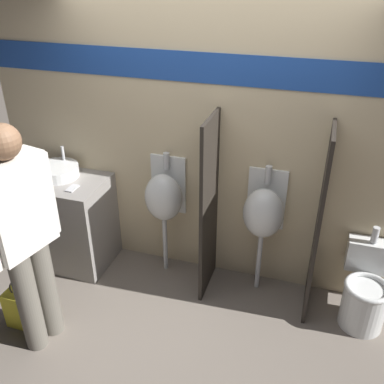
% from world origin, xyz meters
% --- Properties ---
extents(ground_plane, '(16.00, 16.00, 0.00)m').
position_xyz_m(ground_plane, '(0.00, 0.00, 0.00)').
color(ground_plane, '#70665B').
extents(display_wall, '(4.05, 0.07, 2.70)m').
position_xyz_m(display_wall, '(0.00, 0.60, 1.36)').
color(display_wall, beige).
rests_on(display_wall, ground_plane).
extents(sink_counter, '(1.07, 0.59, 0.90)m').
position_xyz_m(sink_counter, '(-1.44, 0.27, 0.45)').
color(sink_counter, gray).
rests_on(sink_counter, ground_plane).
extents(sink_basin, '(0.41, 0.41, 0.25)m').
position_xyz_m(sink_basin, '(-1.39, 0.33, 0.96)').
color(sink_basin, silver).
rests_on(sink_basin, sink_counter).
extents(cell_phone, '(0.07, 0.14, 0.01)m').
position_xyz_m(cell_phone, '(-1.12, 0.16, 0.91)').
color(cell_phone, '#B7B7BC').
rests_on(cell_phone, sink_counter).
extents(divider_near_counter, '(0.03, 0.50, 1.65)m').
position_xyz_m(divider_near_counter, '(0.10, 0.32, 0.83)').
color(divider_near_counter, '#28231E').
rests_on(divider_near_counter, ground_plane).
extents(divider_mid, '(0.03, 0.50, 1.65)m').
position_xyz_m(divider_mid, '(1.01, 0.32, 0.83)').
color(divider_mid, '#28231E').
rests_on(divider_mid, ground_plane).
extents(urinal_near_counter, '(0.35, 0.30, 1.20)m').
position_xyz_m(urinal_near_counter, '(-0.35, 0.43, 0.80)').
color(urinal_near_counter, silver).
rests_on(urinal_near_counter, ground_plane).
extents(urinal_far, '(0.35, 0.30, 1.20)m').
position_xyz_m(urinal_far, '(0.56, 0.43, 0.80)').
color(urinal_far, silver).
rests_on(urinal_far, ground_plane).
extents(toilet, '(0.37, 0.53, 0.81)m').
position_xyz_m(toilet, '(1.47, 0.28, 0.29)').
color(toilet, silver).
rests_on(toilet, ground_plane).
extents(person_in_vest, '(0.30, 0.63, 1.82)m').
position_xyz_m(person_in_vest, '(-0.98, -0.70, 1.01)').
color(person_in_vest, '#666056').
rests_on(person_in_vest, ground_plane).
extents(shopping_bag, '(0.28, 0.16, 0.46)m').
position_xyz_m(shopping_bag, '(-1.21, -0.64, 0.17)').
color(shopping_bag, yellow).
rests_on(shopping_bag, ground_plane).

